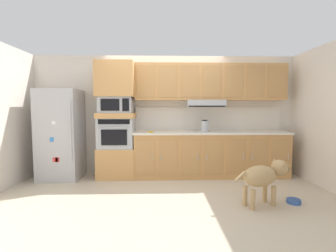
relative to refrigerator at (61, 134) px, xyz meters
name	(u,v)px	position (x,y,z in m)	size (l,w,h in m)	color
ground_plane	(166,188)	(2.07, -0.68, -0.88)	(9.60, 9.60, 0.00)	beige
back_kitchen_wall	(165,115)	(2.07, 0.43, 0.37)	(6.20, 0.12, 2.50)	beige
side_panel_left	(0,117)	(-0.73, -0.68, 0.37)	(0.12, 7.10, 2.50)	beige
side_panel_right	(326,117)	(4.87, -0.68, 0.37)	(0.12, 7.10, 2.50)	silver
refrigerator	(61,134)	(0.00, 0.00, 0.00)	(0.76, 0.73, 1.76)	#ADADB2
oven_base_cabinet	(117,162)	(1.09, 0.07, -0.58)	(0.74, 0.62, 0.60)	tan
built_in_oven	(117,133)	(1.09, 0.07, 0.02)	(0.70, 0.62, 0.60)	#A8AAAF
appliance_mid_shelf	(117,115)	(1.09, 0.07, 0.37)	(0.74, 0.62, 0.10)	tan
microwave	(116,105)	(1.09, 0.07, 0.58)	(0.64, 0.54, 0.32)	#A8AAAF
appliance_upper_cabinet	(116,80)	(1.09, 0.07, 1.08)	(0.74, 0.62, 0.68)	tan
lower_cabinet_run	(211,155)	(3.00, 0.07, -0.44)	(3.08, 0.63, 0.88)	tan
countertop_slab	(211,132)	(3.00, 0.07, 0.02)	(3.12, 0.64, 0.04)	silver
backsplash_panel	(208,119)	(3.00, 0.36, 0.29)	(3.12, 0.02, 0.50)	silver
upper_cabinet_with_hood	(210,84)	(3.00, 0.19, 1.02)	(3.08, 0.48, 0.88)	tan
screwdriver	(151,132)	(1.78, -0.07, 0.05)	(0.15, 0.16, 0.03)	yellow
electric_kettle	(205,126)	(2.87, 0.02, 0.15)	(0.17, 0.17, 0.24)	#A8AAAF
dog	(264,176)	(3.47, -1.45, -0.45)	(0.94, 0.48, 0.66)	tan
dog_food_bowl	(294,201)	(3.94, -1.40, -0.85)	(0.20, 0.20, 0.06)	#3359A5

